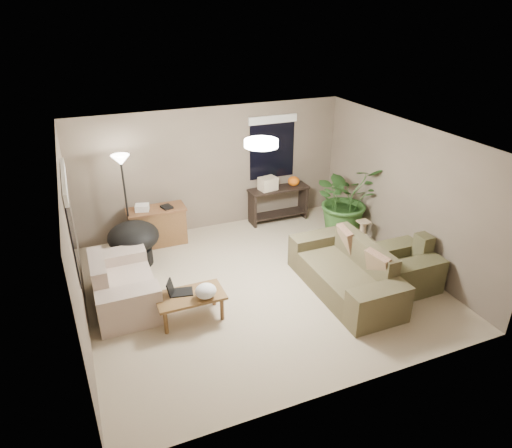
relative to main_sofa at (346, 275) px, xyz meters
name	(u,v)px	position (x,y,z in m)	size (l,w,h in m)	color
room_shell	(261,218)	(-1.23, 0.66, 0.96)	(5.50, 5.50, 5.50)	tan
main_sofa	(346,275)	(0.00, 0.00, 0.00)	(0.95, 2.20, 0.85)	#4A442C
throw_pillows	(362,253)	(0.26, 0.00, 0.36)	(0.29, 1.38, 0.47)	#8C7251
loveseat	(122,287)	(-3.42, 1.01, 0.00)	(0.90, 1.60, 0.85)	beige
armchair	(403,268)	(0.97, -0.20, 0.00)	(0.95, 1.00, 0.85)	#454229
coffee_table	(190,298)	(-2.54, 0.23, 0.06)	(1.00, 0.55, 0.42)	brown
laptop	(177,290)	(-2.71, 0.33, 0.19)	(0.42, 0.29, 0.24)	black
plastic_bag	(206,291)	(-2.34, 0.08, 0.23)	(0.31, 0.28, 0.22)	white
desk	(158,226)	(-2.51, 2.78, 0.08)	(1.10, 0.50, 0.75)	brown
desk_papers	(147,207)	(-2.67, 2.77, 0.51)	(0.71, 0.31, 0.12)	silver
console_table	(278,202)	(0.11, 2.87, 0.14)	(1.30, 0.40, 0.75)	black
pumpkin	(294,181)	(0.46, 2.87, 0.56)	(0.25, 0.25, 0.20)	orange
cardboard_box	(268,184)	(-0.14, 2.87, 0.59)	(0.36, 0.27, 0.27)	beige
papasan_chair	(134,241)	(-3.04, 2.17, 0.17)	(1.11, 1.11, 0.80)	black
floor_lamp	(122,172)	(-3.05, 2.63, 1.30)	(0.32, 0.32, 1.91)	black
ceiling_fixture	(261,143)	(-1.23, 0.66, 2.15)	(0.50, 0.50, 0.10)	white
houseplant	(345,206)	(1.11, 1.83, 0.29)	(1.34, 1.49, 1.16)	#2D5923
cat_scratching_post	(362,234)	(1.16, 1.24, -0.08)	(0.32, 0.32, 0.50)	tan
window_left	(68,206)	(-3.96, 0.96, 1.49)	(0.05, 1.56, 1.33)	black
window_back	(272,137)	(0.07, 3.14, 1.49)	(1.06, 0.05, 1.33)	black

